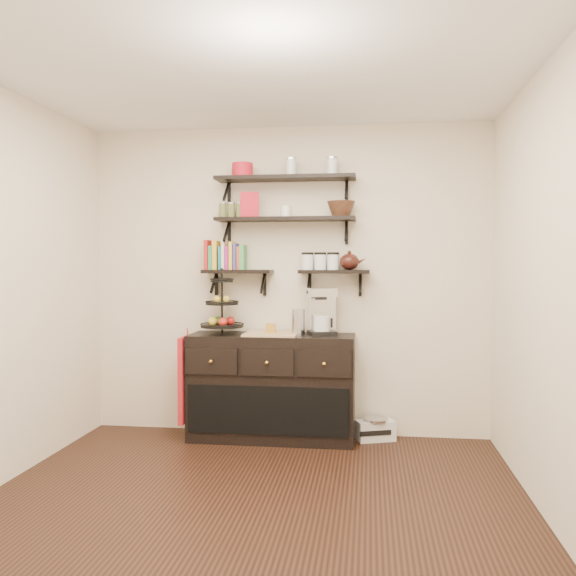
# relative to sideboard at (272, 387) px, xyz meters

# --- Properties ---
(floor) EXTENTS (3.50, 3.50, 0.00)m
(floor) POSITION_rel_sideboard_xyz_m (0.10, -1.51, -0.45)
(floor) COLOR black
(floor) RESTS_ON ground
(ceiling) EXTENTS (3.50, 3.50, 0.02)m
(ceiling) POSITION_rel_sideboard_xyz_m (0.10, -1.51, 2.25)
(ceiling) COLOR white
(ceiling) RESTS_ON back_wall
(back_wall) EXTENTS (3.50, 0.02, 2.70)m
(back_wall) POSITION_rel_sideboard_xyz_m (0.10, 0.24, 0.90)
(back_wall) COLOR beige
(back_wall) RESTS_ON ground
(right_wall) EXTENTS (0.02, 3.50, 2.70)m
(right_wall) POSITION_rel_sideboard_xyz_m (1.85, -1.51, 0.90)
(right_wall) COLOR beige
(right_wall) RESTS_ON ground
(shelf_top) EXTENTS (1.20, 0.27, 0.23)m
(shelf_top) POSITION_rel_sideboard_xyz_m (0.10, 0.10, 1.78)
(shelf_top) COLOR black
(shelf_top) RESTS_ON back_wall
(shelf_mid) EXTENTS (1.20, 0.27, 0.23)m
(shelf_mid) POSITION_rel_sideboard_xyz_m (0.10, 0.10, 1.43)
(shelf_mid) COLOR black
(shelf_mid) RESTS_ON back_wall
(shelf_low_left) EXTENTS (0.60, 0.25, 0.23)m
(shelf_low_left) POSITION_rel_sideboard_xyz_m (-0.32, 0.12, 0.98)
(shelf_low_left) COLOR black
(shelf_low_left) RESTS_ON back_wall
(shelf_low_right) EXTENTS (0.60, 0.25, 0.23)m
(shelf_low_right) POSITION_rel_sideboard_xyz_m (0.52, 0.12, 0.98)
(shelf_low_right) COLOR black
(shelf_low_right) RESTS_ON back_wall
(cookbooks) EXTENTS (0.36, 0.15, 0.26)m
(cookbooks) POSITION_rel_sideboard_xyz_m (-0.41, 0.12, 1.11)
(cookbooks) COLOR red
(cookbooks) RESTS_ON shelf_low_left
(glass_canisters) EXTENTS (0.32, 0.10, 0.13)m
(glass_canisters) POSITION_rel_sideboard_xyz_m (0.40, 0.12, 1.06)
(glass_canisters) COLOR silver
(glass_canisters) RESTS_ON shelf_low_right
(sideboard) EXTENTS (1.40, 0.50, 0.92)m
(sideboard) POSITION_rel_sideboard_xyz_m (0.00, 0.00, 0.00)
(sideboard) COLOR black
(sideboard) RESTS_ON floor
(fruit_stand) EXTENTS (0.37, 0.37, 0.54)m
(fruit_stand) POSITION_rel_sideboard_xyz_m (-0.43, 0.00, 0.63)
(fruit_stand) COLOR black
(fruit_stand) RESTS_ON sideboard
(candle) EXTENTS (0.08, 0.08, 0.08)m
(candle) POSITION_rel_sideboard_xyz_m (-0.01, 0.00, 0.50)
(candle) COLOR olive
(candle) RESTS_ON sideboard
(coffee_maker) EXTENTS (0.27, 0.27, 0.40)m
(coffee_maker) POSITION_rel_sideboard_xyz_m (0.43, 0.03, 0.64)
(coffee_maker) COLOR black
(coffee_maker) RESTS_ON sideboard
(thermal_carafe) EXTENTS (0.11, 0.11, 0.22)m
(thermal_carafe) POSITION_rel_sideboard_xyz_m (0.23, -0.02, 0.56)
(thermal_carafe) COLOR silver
(thermal_carafe) RESTS_ON sideboard
(apron) EXTENTS (0.04, 0.31, 0.73)m
(apron) POSITION_rel_sideboard_xyz_m (-0.73, -0.10, 0.07)
(apron) COLOR #9E1511
(apron) RESTS_ON sideboard
(radio) EXTENTS (0.35, 0.27, 0.19)m
(radio) POSITION_rel_sideboard_xyz_m (0.88, 0.08, -0.36)
(radio) COLOR silver
(radio) RESTS_ON floor
(recipe_box) EXTENTS (0.17, 0.09, 0.22)m
(recipe_box) POSITION_rel_sideboard_xyz_m (-0.21, 0.10, 1.56)
(recipe_box) COLOR red
(recipe_box) RESTS_ON shelf_mid
(walnut_bowl) EXTENTS (0.24, 0.24, 0.13)m
(walnut_bowl) POSITION_rel_sideboard_xyz_m (0.58, 0.10, 1.51)
(walnut_bowl) COLOR black
(walnut_bowl) RESTS_ON shelf_mid
(ramekins) EXTENTS (0.09, 0.09, 0.10)m
(ramekins) POSITION_rel_sideboard_xyz_m (0.11, 0.10, 1.50)
(ramekins) COLOR white
(ramekins) RESTS_ON shelf_mid
(teapot) EXTENTS (0.24, 0.19, 0.16)m
(teapot) POSITION_rel_sideboard_xyz_m (0.65, 0.12, 1.08)
(teapot) COLOR black
(teapot) RESTS_ON shelf_low_right
(red_pot) EXTENTS (0.18, 0.18, 0.12)m
(red_pot) POSITION_rel_sideboard_xyz_m (-0.27, 0.10, 1.86)
(red_pot) COLOR red
(red_pot) RESTS_ON shelf_top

